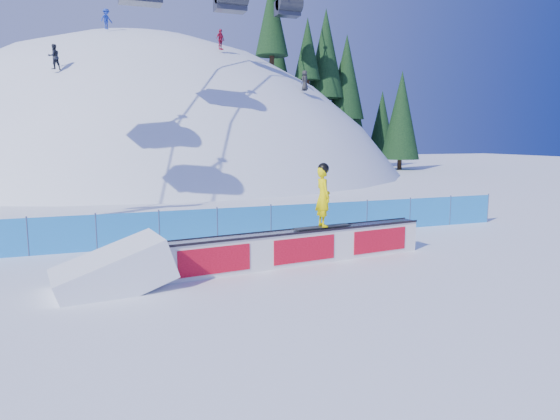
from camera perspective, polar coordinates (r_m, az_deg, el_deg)
name	(u,v)px	position (r m, az deg, el deg)	size (l,w,h in m)	color
ground	(291,271)	(13.89, 1.24, -7.00)	(160.00, 160.00, 0.00)	white
snow_hill	(151,334)	(58.81, -14.54, -13.60)	(64.00, 64.00, 64.00)	white
treeline	(333,78)	(60.34, 6.10, 14.80)	(18.65, 12.18, 21.27)	#311E13
safety_fence	(245,224)	(17.92, -4.07, -1.56)	(22.05, 0.05, 1.30)	#1F7FD3
rail_box	(300,247)	(14.58, 2.31, -4.24)	(8.42, 1.68, 1.01)	silver
snow_ramp	(114,289)	(12.97, -18.47, -8.54)	(2.66, 1.77, 1.00)	white
snowboarder	(323,196)	(14.74, 4.94, 1.61)	(1.86, 0.67, 1.92)	black
distant_skiers	(164,45)	(42.50, -13.17, 17.87)	(19.93, 9.64, 6.82)	black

